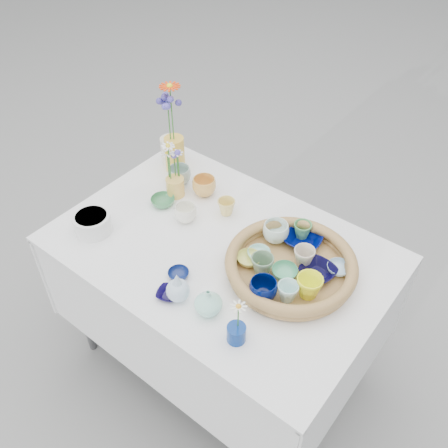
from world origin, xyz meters
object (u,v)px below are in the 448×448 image
Objects in this scene: wicker_tray at (291,266)px; bud_vase_seafoam at (208,302)px; display_table at (221,358)px; tall_vase_yellow at (175,154)px.

wicker_tray is 4.80× the size of bud_vase_seafoam.
bud_vase_seafoam is at bearing -59.20° from display_table.
tall_vase_yellow is at bearing 139.90° from bud_vase_seafoam.
bud_vase_seafoam is (-0.12, -0.31, 0.01)m from wicker_tray.
display_table is at bearing -169.88° from wicker_tray.
tall_vase_yellow is at bearing 150.54° from display_table.
tall_vase_yellow reaches higher than wicker_tray.
wicker_tray is at bearing -16.10° from tall_vase_yellow.
wicker_tray is (0.28, 0.05, 0.80)m from display_table.
wicker_tray is at bearing 10.12° from display_table.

